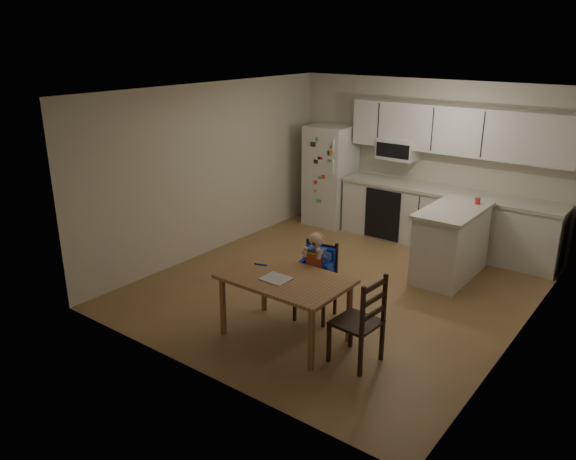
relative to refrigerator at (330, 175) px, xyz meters
The scene contains 10 objects.
room 2.31m from the refrigerator, 47.16° to the right, with size 4.52×5.01×2.51m.
refrigerator is the anchor object (origin of this frame).
kitchen_run 2.05m from the refrigerator, ahead, with size 3.37×0.62×2.15m.
kitchen_island 2.75m from the refrigerator, 20.13° to the right, with size 0.68×1.30×0.96m.
red_cup 2.79m from the refrigerator, 11.59° to the right, with size 0.07×0.07×0.09m, color red.
dining_table 4.03m from the refrigerator, 63.61° to the right, with size 1.33×0.85×0.71m.
napkin 4.09m from the refrigerator, 64.80° to the right, with size 0.29×0.25×0.01m, color silver.
toddler_spoon 3.77m from the refrigerator, 68.79° to the right, with size 0.02×0.02×0.12m, color #0A2DBC.
chair_booster 3.49m from the refrigerator, 59.25° to the right, with size 0.46×0.46×1.05m.
chair_side 4.50m from the refrigerator, 52.50° to the right, with size 0.45×0.45×0.95m.
Camera 1 is at (3.54, -5.75, 3.13)m, focal length 35.00 mm.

